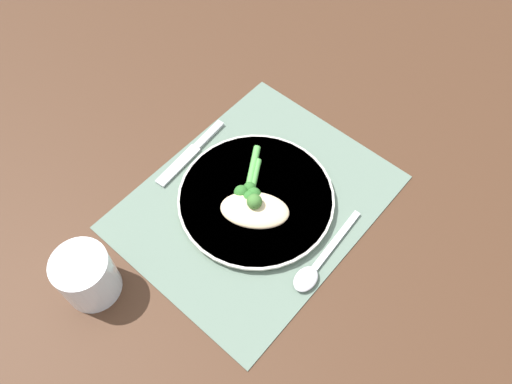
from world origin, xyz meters
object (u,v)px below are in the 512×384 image
at_px(water_glass, 87,276).
at_px(broccoli_stalk_right, 249,186).
at_px(chicken_fillet, 255,210).
at_px(plate, 256,198).
at_px(spoon, 314,269).
at_px(broccoli_stalk_rear, 249,193).
at_px(knife, 192,151).

bearing_deg(water_glass, broccoli_stalk_right, -13.82).
bearing_deg(chicken_fillet, water_glass, 157.06).
bearing_deg(plate, spoon, -103.73).
relative_size(plate, spoon, 1.50).
distance_m(plate, spoon, 0.16).
bearing_deg(spoon, water_glass, 42.39).
height_order(broccoli_stalk_rear, knife, broccoli_stalk_rear).
relative_size(broccoli_stalk_right, knife, 0.62).
xyz_separation_m(broccoli_stalk_rear, knife, (0.01, 0.15, -0.02)).
relative_size(broccoli_stalk_rear, knife, 0.55).
height_order(chicken_fillet, broccoli_stalk_rear, broccoli_stalk_rear).
height_order(plate, broccoli_stalk_rear, broccoli_stalk_rear).
xyz_separation_m(spoon, water_glass, (-0.25, 0.25, 0.04)).
relative_size(plate, broccoli_stalk_rear, 2.76).
xyz_separation_m(broccoli_stalk_right, water_glass, (-0.29, 0.07, 0.02)).
height_order(plate, spoon, plate).
bearing_deg(broccoli_stalk_rear, chicken_fillet, 116.60).
relative_size(knife, water_glass, 1.93).
relative_size(broccoli_stalk_right, spoon, 0.61).
bearing_deg(knife, plate, 174.81).
bearing_deg(plate, knife, 89.18).
xyz_separation_m(plate, knife, (0.00, 0.16, -0.01)).
distance_m(broccoli_stalk_rear, spoon, 0.17).
relative_size(chicken_fillet, knife, 0.76).
relative_size(broccoli_stalk_rear, broccoli_stalk_right, 0.89).
bearing_deg(broccoli_stalk_rear, knife, -34.11).
bearing_deg(knife, broccoli_stalk_rear, 171.84).
height_order(spoon, water_glass, water_glass).
relative_size(spoon, water_glass, 1.96).
height_order(chicken_fillet, spoon, chicken_fillet).
distance_m(broccoli_stalk_rear, water_glass, 0.29).
height_order(knife, water_glass, water_glass).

